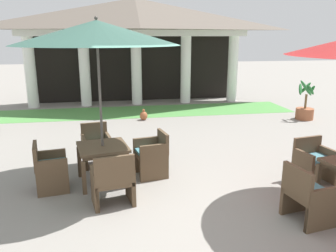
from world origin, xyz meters
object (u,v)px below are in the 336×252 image
at_px(patio_chair_mid_left_north, 314,161).
at_px(potted_palm_right_edge, 305,109).
at_px(patio_chair_near_foreground_south, 113,181).
at_px(patio_chair_near_foreground_north, 96,146).
at_px(patio_table_near_foreground, 103,151).
at_px(terracotta_urn, 144,116).
at_px(patio_chair_near_foreground_west, 49,168).
at_px(patio_chair_near_foreground_east, 152,155).
at_px(patio_chair_mid_left_west, 307,196).
at_px(patio_umbrella_near_foreground, 97,34).

height_order(patio_chair_mid_left_north, potted_palm_right_edge, potted_palm_right_edge).
distance_m(patio_chair_near_foreground_south, patio_chair_mid_left_north, 3.66).
xyz_separation_m(patio_chair_near_foreground_north, potted_palm_right_edge, (6.52, 2.98, -0.08)).
distance_m(patio_table_near_foreground, terracotta_urn, 4.85).
xyz_separation_m(patio_chair_near_foreground_south, patio_chair_near_foreground_north, (-0.32, 1.85, -0.00)).
bearing_deg(patio_chair_near_foreground_north, patio_chair_near_foreground_west, 44.94).
bearing_deg(patio_chair_near_foreground_east, patio_chair_near_foreground_west, 90.00).
xyz_separation_m(patio_chair_mid_left_north, terracotta_urn, (-2.60, 5.31, -0.25)).
relative_size(patio_chair_near_foreground_east, terracotta_urn, 2.37).
bearing_deg(terracotta_urn, patio_chair_near_foreground_south, -100.57).
distance_m(patio_chair_near_foreground_west, terracotta_urn, 5.29).
distance_m(patio_chair_near_foreground_west, potted_palm_right_edge, 8.34).
xyz_separation_m(patio_table_near_foreground, patio_chair_mid_left_north, (3.81, -0.64, -0.21)).
bearing_deg(patio_chair_mid_left_west, terracotta_urn, -175.09).
bearing_deg(patio_table_near_foreground, terracotta_urn, 75.53).
bearing_deg(terracotta_urn, patio_chair_near_foreground_east, -93.64).
xyz_separation_m(patio_chair_near_foreground_east, potted_palm_right_edge, (5.44, 3.74, -0.09)).
relative_size(patio_chair_near_foreground_west, patio_chair_mid_left_west, 0.99).
xyz_separation_m(patio_table_near_foreground, patio_chair_near_foreground_east, (0.92, 0.16, -0.19)).
distance_m(patio_table_near_foreground, patio_chair_near_foreground_north, 0.96).
bearing_deg(patio_chair_near_foreground_south, terracotta_urn, 69.60).
bearing_deg(patio_chair_near_foreground_west, patio_chair_mid_left_west, 55.78).
distance_m(patio_umbrella_near_foreground, patio_chair_near_foreground_south, 2.44).
height_order(patio_table_near_foreground, patio_chair_mid_left_north, patio_chair_mid_left_north).
xyz_separation_m(patio_table_near_foreground, patio_chair_near_foreground_west, (-0.92, -0.16, -0.21)).
distance_m(patio_table_near_foreground, patio_chair_mid_left_north, 3.87).
height_order(patio_chair_near_foreground_west, patio_chair_near_foreground_north, patio_chair_near_foreground_north).
bearing_deg(patio_table_near_foreground, patio_chair_near_foreground_south, -80.17).
relative_size(patio_chair_near_foreground_south, patio_chair_mid_left_north, 1.09).
bearing_deg(patio_chair_near_foreground_east, patio_umbrella_near_foreground, 90.00).
bearing_deg(patio_chair_near_foreground_west, patio_umbrella_near_foreground, 90.00).
xyz_separation_m(patio_chair_near_foreground_east, patio_chair_mid_left_west, (1.99, -2.06, -0.02)).
height_order(patio_chair_near_foreground_south, terracotta_urn, patio_chair_near_foreground_south).
relative_size(patio_table_near_foreground, terracotta_urn, 2.75).
relative_size(patio_chair_near_foreground_south, patio_chair_mid_left_west, 1.03).
bearing_deg(patio_table_near_foreground, patio_chair_near_foreground_west, -170.17).
bearing_deg(patio_umbrella_near_foreground, patio_chair_mid_left_north, -9.52).
distance_m(patio_chair_near_foreground_east, potted_palm_right_edge, 6.61).
height_order(patio_chair_near_foreground_east, patio_chair_mid_left_north, patio_chair_near_foreground_east).
distance_m(patio_chair_near_foreground_east, terracotta_urn, 4.53).
distance_m(patio_chair_mid_left_west, potted_palm_right_edge, 6.75).
bearing_deg(patio_table_near_foreground, patio_chair_near_foreground_north, 99.83).
distance_m(patio_chair_near_foreground_south, potted_palm_right_edge, 7.86).
bearing_deg(patio_chair_near_foreground_north, terracotta_urn, -119.83).
distance_m(patio_umbrella_near_foreground, patio_chair_mid_left_west, 4.14).
bearing_deg(patio_chair_mid_left_north, patio_chair_mid_left_west, 44.89).
relative_size(patio_chair_near_foreground_south, patio_chair_near_foreground_east, 1.03).
height_order(patio_table_near_foreground, patio_chair_near_foreground_south, patio_chair_near_foreground_south).
bearing_deg(patio_chair_near_foreground_west, potted_palm_right_edge, 109.30).
height_order(patio_chair_near_foreground_west, patio_chair_near_foreground_east, patio_chair_near_foreground_east).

